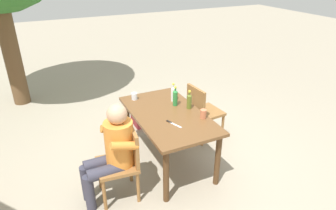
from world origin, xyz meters
name	(u,v)px	position (x,y,z in m)	size (l,w,h in m)	color
ground_plane	(168,161)	(0.00, 0.00, 0.00)	(24.00, 24.00, 0.00)	gray
dining_table	(168,120)	(0.00, 0.00, 0.65)	(1.50, 0.84, 0.75)	brown
chair_far_left	(124,159)	(-0.35, 0.72, 0.49)	(0.48, 0.48, 0.87)	olive
chair_near_right	(202,110)	(0.33, -0.72, 0.49)	(0.48, 0.48, 0.87)	olive
person_in_white_shirt	(113,149)	(-0.34, 0.83, 0.66)	(0.47, 0.61, 1.18)	orange
bottle_olive	(189,101)	(0.01, -0.31, 0.86)	(0.06, 0.06, 0.25)	#566623
bottle_green	(175,97)	(0.17, -0.19, 0.87)	(0.06, 0.06, 0.28)	#287A38
bottle_clear	(173,93)	(0.31, -0.23, 0.86)	(0.06, 0.06, 0.26)	white
cup_terracotta	(203,114)	(-0.30, -0.34, 0.80)	(0.08, 0.08, 0.11)	#BC6B47
cup_glass	(134,96)	(0.59, 0.24, 0.80)	(0.08, 0.08, 0.10)	silver
table_knife	(173,124)	(-0.27, 0.06, 0.75)	(0.23, 0.10, 0.01)	silver
backpack_by_near_side	(139,113)	(1.13, 0.00, 0.21)	(0.34, 0.21, 0.43)	maroon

